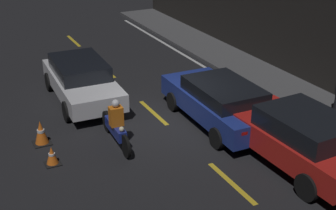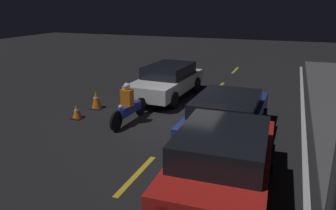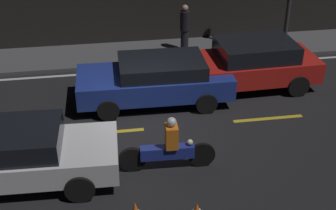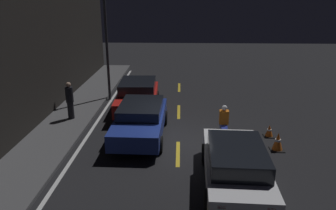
{
  "view_description": "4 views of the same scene",
  "coord_description": "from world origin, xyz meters",
  "px_view_note": "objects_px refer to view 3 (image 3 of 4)",
  "views": [
    {
      "loc": [
        11.39,
        -5.73,
        6.47
      ],
      "look_at": [
        0.28,
        -0.11,
        0.81
      ],
      "focal_mm": 50.0,
      "sensor_mm": 36.0,
      "label": 1
    },
    {
      "loc": [
        9.61,
        3.12,
        3.84
      ],
      "look_at": [
        0.59,
        -0.31,
        0.84
      ],
      "focal_mm": 35.0,
      "sensor_mm": 36.0,
      "label": 2
    },
    {
      "loc": [
        -1.05,
        -10.61,
        6.75
      ],
      "look_at": [
        0.65,
        -0.05,
        0.72
      ],
      "focal_mm": 50.0,
      "sensor_mm": 36.0,
      "label": 3
    },
    {
      "loc": [
        -11.73,
        -0.04,
        5.47
      ],
      "look_at": [
        1.1,
        0.44,
        1.15
      ],
      "focal_mm": 35.0,
      "sensor_mm": 36.0,
      "label": 4
    }
  ],
  "objects_px": {
    "taxi_red": "(250,63)",
    "pedestrian": "(185,28)",
    "sedan_white": "(14,154)",
    "motorcycle": "(167,149)",
    "sedan_blue": "(156,79)"
  },
  "relations": [
    {
      "from": "sedan_white",
      "to": "pedestrian",
      "type": "distance_m",
      "value": 8.35
    },
    {
      "from": "sedan_blue",
      "to": "pedestrian",
      "type": "bearing_deg",
      "value": -112.95
    },
    {
      "from": "sedan_blue",
      "to": "pedestrian",
      "type": "height_order",
      "value": "pedestrian"
    },
    {
      "from": "sedan_white",
      "to": "sedan_blue",
      "type": "height_order",
      "value": "sedan_white"
    },
    {
      "from": "taxi_red",
      "to": "motorcycle",
      "type": "relative_size",
      "value": 1.87
    },
    {
      "from": "taxi_red",
      "to": "pedestrian",
      "type": "bearing_deg",
      "value": -64.2
    },
    {
      "from": "taxi_red",
      "to": "pedestrian",
      "type": "height_order",
      "value": "pedestrian"
    },
    {
      "from": "sedan_blue",
      "to": "sedan_white",
      "type": "bearing_deg",
      "value": 43.01
    },
    {
      "from": "sedan_white",
      "to": "pedestrian",
      "type": "xyz_separation_m",
      "value": [
        5.12,
        6.6,
        0.26
      ]
    },
    {
      "from": "pedestrian",
      "to": "sedan_blue",
      "type": "bearing_deg",
      "value": -114.11
    },
    {
      "from": "sedan_blue",
      "to": "motorcycle",
      "type": "distance_m",
      "value": 3.33
    },
    {
      "from": "sedan_white",
      "to": "motorcycle",
      "type": "height_order",
      "value": "motorcycle"
    },
    {
      "from": "sedan_white",
      "to": "pedestrian",
      "type": "height_order",
      "value": "pedestrian"
    },
    {
      "from": "sedan_white",
      "to": "taxi_red",
      "type": "relative_size",
      "value": 1.06
    },
    {
      "from": "sedan_white",
      "to": "sedan_blue",
      "type": "relative_size",
      "value": 1.0
    }
  ]
}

